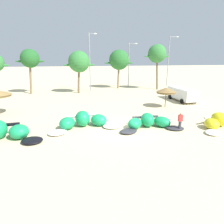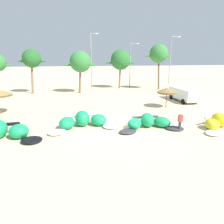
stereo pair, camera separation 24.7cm
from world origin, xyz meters
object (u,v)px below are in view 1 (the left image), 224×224
Objects in this scene: beach_umbrella_middle at (166,90)px; lamppost_east at (169,59)px; palm_left_of_gap at (79,62)px; lamppost_east_center at (129,63)px; kite_left_of_center at (149,122)px; kite_center at (222,122)px; person_near_kites at (180,121)px; palm_center_right at (157,54)px; lamppost_west_center at (90,60)px; palm_left at (30,59)px; kite_left at (83,121)px; palm_center_left at (119,60)px; parked_van at (182,93)px.

beach_umbrella_middle is 20.46m from lamppost_east.
palm_left_of_gap is 11.53m from lamppost_east_center.
lamppost_east_center is (0.35, 17.57, 2.85)m from beach_umbrella_middle.
kite_center is (6.57, -1.10, -0.00)m from kite_left_of_center.
palm_center_right is at bearing 71.82° from person_near_kites.
person_near_kites is (-2.50, -7.83, -1.32)m from beach_umbrella_middle.
palm_center_right is at bearing -3.72° from lamppost_west_center.
palm_left is (-13.17, 20.08, 5.33)m from kite_left_of_center.
kite_center is at bearing -97.51° from palm_center_right.
palm_left_of_gap is (0.50, 17.82, 4.77)m from kite_left.
palm_left_of_gap is 0.81× the size of lamppost_east_center.
palm_center_left is (15.92, 3.07, -0.25)m from palm_left.
palm_left_of_gap is at bearing 110.24° from person_near_kites.
palm_left_of_gap is at bearing 120.20° from kite_center.
lamppost_east reaches higher than kite_left_of_center.
palm_center_left reaches higher than palm_left_of_gap.
parked_van is at bearing -92.62° from palm_center_right.
kite_left is at bearing -128.41° from palm_center_right.
beach_umbrella_middle is at bearing -91.15° from lamppost_east_center.
kite_left_of_center is at bearing -81.69° from lamppost_west_center.
lamppost_west_center is at bearing -160.41° from palm_center_left.
palm_left is (-15.48, 21.33, 4.98)m from person_near_kites.
palm_left is at bearing 123.25° from kite_left_of_center.
kite_left is 0.86× the size of palm_center_left.
palm_left reaches higher than palm_left_of_gap.
lamppost_east is at bearing 42.06° from palm_center_right.
person_near_kites is (2.32, -1.25, 0.34)m from kite_left_of_center.
kite_center is 24.73m from lamppost_west_center.
person_near_kites is 0.16× the size of lamppost_east.
palm_left_of_gap is 0.70× the size of lamppost_west_center.
lamppost_east_center is at bearing 20.47° from lamppost_west_center.
kite_left is 0.77× the size of palm_center_right.
parked_van is 0.60× the size of lamppost_east_center.
parked_van is 0.75× the size of palm_left_of_gap.
kite_left_of_center is 1.13× the size of parked_van.
lamppost_east is at bearing 62.71° from beach_umbrella_middle.
beach_umbrella_middle is 17.04m from palm_center_left.
palm_center_left is (-2.06, 16.57, 3.42)m from beach_umbrella_middle.
kite_left_of_center is 2.66m from person_near_kites.
person_near_kites is (-6.59, -10.99, -0.27)m from parked_van.
palm_left is 0.73× the size of lamppost_west_center.
beach_umbrella_middle is 1.54× the size of person_near_kites.
kite_left_of_center is 23.17m from palm_center_right.
lamppost_east is (9.23, 17.89, 3.62)m from beach_umbrella_middle.
beach_umbrella_middle is 0.29× the size of palm_center_right.
beach_umbrella_middle is at bearing 53.79° from kite_left_of_center.
lamppost_west_center reaches higher than kite_left_of_center.
palm_center_left is at bearing 27.19° from palm_left_of_gap.
lamppost_east is at bearing 6.69° from palm_center_left.
palm_center_right is at bearing -23.52° from palm_center_left.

